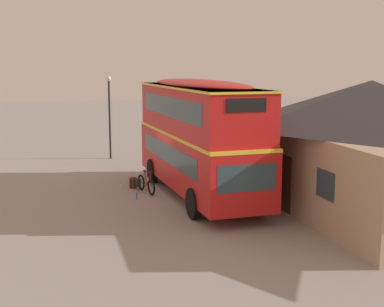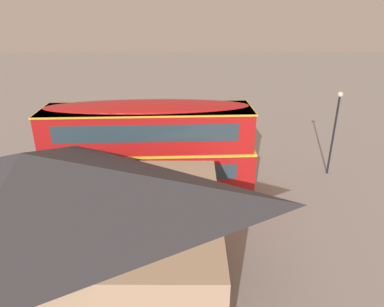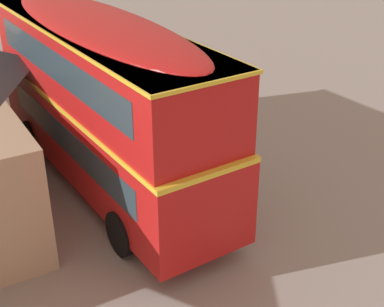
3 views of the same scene
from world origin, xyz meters
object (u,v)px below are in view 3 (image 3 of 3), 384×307
Objects in this scene: double_decker_bus at (104,97)px; water_bottle_clear_plastic at (238,188)px; touring_bicycle at (192,172)px; backpack_on_ground at (219,185)px; water_bottle_blue_sports at (188,159)px.

double_decker_bus is 42.25× the size of water_bottle_clear_plastic.
backpack_on_ground is (-0.87, -0.37, -0.11)m from touring_bicycle.
water_bottle_clear_plastic is 0.91× the size of water_bottle_blue_sports.
double_decker_bus is at bearing 87.03° from water_bottle_blue_sports.
backpack_on_ground is at bearing -131.79° from double_decker_bus.
double_decker_bus reaches higher than backpack_on_ground.
touring_bicycle is 1.27m from water_bottle_blue_sports.
touring_bicycle reaches higher than water_bottle_blue_sports.
backpack_on_ground is 2.16× the size of water_bottle_clear_plastic.
double_decker_bus is 3.95m from backpack_on_ground.
water_bottle_clear_plastic is 2.21m from water_bottle_blue_sports.
double_decker_bus is 3.26m from touring_bicycle.
water_bottle_clear_plastic is at bearing -172.48° from water_bottle_blue_sports.
backpack_on_ground reaches higher than water_bottle_blue_sports.
water_bottle_blue_sports is (2.20, 0.29, 0.01)m from water_bottle_clear_plastic.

